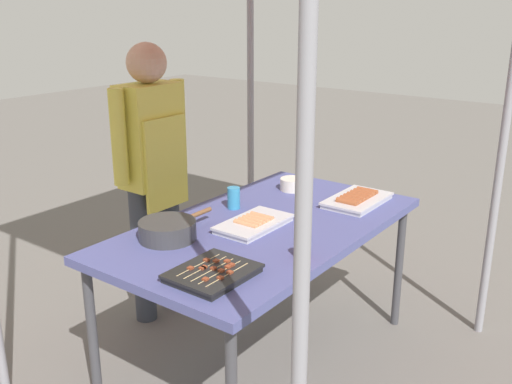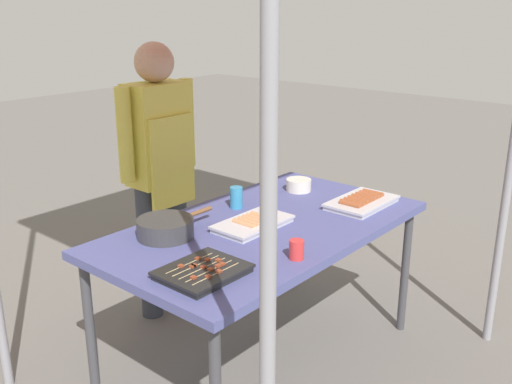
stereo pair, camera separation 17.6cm
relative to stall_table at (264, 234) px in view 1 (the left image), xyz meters
name	(u,v)px [view 1 (the left image)]	position (x,y,z in m)	size (l,w,h in m)	color
ground_plane	(264,360)	(0.00, 0.00, -0.70)	(18.00, 18.00, 0.00)	#66605B
stall_table	(264,234)	(0.00, 0.00, 0.00)	(1.60, 0.90, 0.75)	#4C518C
tray_grilled_sausages	(254,223)	(-0.06, 0.02, 0.07)	(0.38, 0.21, 0.05)	silver
tray_meat_skewers	(213,273)	(-0.58, -0.17, 0.07)	(0.32, 0.26, 0.04)	black
tray_pork_links	(357,199)	(0.53, -0.21, 0.07)	(0.39, 0.24, 0.05)	silver
cooking_wok	(168,229)	(-0.40, 0.24, 0.10)	(0.41, 0.25, 0.09)	#38383A
condiment_bowl	(293,184)	(0.52, 0.18, 0.09)	(0.14, 0.14, 0.07)	silver
drink_cup_near_edge	(303,248)	(-0.22, -0.35, 0.09)	(0.06, 0.06, 0.08)	red
drink_cup_by_wok	(234,198)	(0.09, 0.26, 0.11)	(0.06, 0.06, 0.11)	#338CBF
vendor_woman	(153,162)	(0.05, 0.79, 0.22)	(0.52, 0.23, 1.56)	#333842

